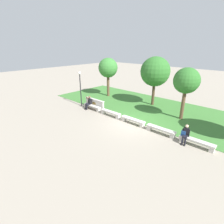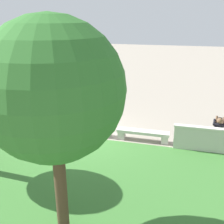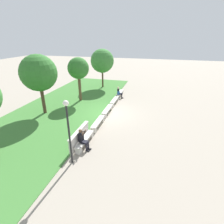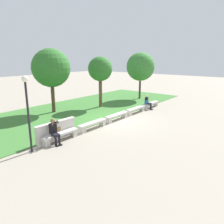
{
  "view_description": "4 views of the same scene",
  "coord_description": "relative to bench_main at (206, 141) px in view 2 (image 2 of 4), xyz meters",
  "views": [
    {
      "loc": [
        7.57,
        -10.67,
        6.04
      ],
      "look_at": [
        -1.58,
        -0.78,
        0.85
      ],
      "focal_mm": 28.0,
      "sensor_mm": 36.0,
      "label": 1
    },
    {
      "loc": [
        -3.79,
        9.96,
        4.91
      ],
      "look_at": [
        -1.09,
        -0.26,
        1.05
      ],
      "focal_mm": 42.0,
      "sensor_mm": 36.0,
      "label": 2
    },
    {
      "loc": [
        -13.45,
        -4.07,
        6.33
      ],
      "look_at": [
        -1.3,
        -0.77,
        0.77
      ],
      "focal_mm": 28.0,
      "sensor_mm": 36.0,
      "label": 3
    },
    {
      "loc": [
        -11.86,
        -8.95,
        4.38
      ],
      "look_at": [
        -1.29,
        -0.58,
        0.95
      ],
      "focal_mm": 35.0,
      "sensor_mm": 36.0,
      "label": 4
    }
  ],
  "objects": [
    {
      "name": "grass_strip",
      "position": [
        4.98,
        4.38,
        -0.29
      ],
      "size": [
        24.14,
        8.0,
        0.03
      ],
      "primitive_type": "cube",
      "color": "#3D7533",
      "rests_on": "ground"
    },
    {
      "name": "bench_far",
      "position": [
        7.47,
        0.0,
        0.0
      ],
      "size": [
        2.18,
        0.4,
        0.45
      ],
      "color": "beige",
      "rests_on": "ground"
    },
    {
      "name": "bench_mid",
      "position": [
        4.98,
        0.0,
        0.0
      ],
      "size": [
        2.18,
        0.4,
        0.45
      ],
      "color": "beige",
      "rests_on": "ground"
    },
    {
      "name": "tree_left_background",
      "position": [
        3.63,
        5.36,
        3.2
      ],
      "size": [
        2.96,
        2.96,
        5.01
      ],
      "color": "#4C3826",
      "rests_on": "ground"
    },
    {
      "name": "backrest_wall_with_plaque",
      "position": [
        0.0,
        0.34,
        0.21
      ],
      "size": [
        2.52,
        0.24,
        1.01
      ],
      "color": "beige",
      "rests_on": "ground"
    },
    {
      "name": "bench_main",
      "position": [
        0.0,
        0.0,
        0.0
      ],
      "size": [
        2.18,
        0.4,
        0.45
      ],
      "color": "beige",
      "rests_on": "ground"
    },
    {
      "name": "person_photographer",
      "position": [
        -0.43,
        -0.08,
        0.43
      ],
      "size": [
        0.52,
        0.76,
        1.32
      ],
      "color": "black",
      "rests_on": "ground"
    },
    {
      "name": "bench_near",
      "position": [
        2.49,
        0.0,
        0.0
      ],
      "size": [
        2.18,
        0.4,
        0.45
      ],
      "color": "beige",
      "rests_on": "ground"
    },
    {
      "name": "backpack",
      "position": [
        9.09,
        -0.03,
        0.32
      ],
      "size": [
        0.28,
        0.24,
        0.43
      ],
      "color": "#234C8C",
      "rests_on": "bench_end"
    },
    {
      "name": "person_distant",
      "position": [
        9.23,
        -0.06,
        0.37
      ],
      "size": [
        0.48,
        0.72,
        1.26
      ],
      "color": "black",
      "rests_on": "ground"
    },
    {
      "name": "ground_plane",
      "position": [
        4.98,
        0.0,
        -0.31
      ],
      "size": [
        80.0,
        80.0,
        0.0
      ],
      "primitive_type": "plane",
      "color": "gray"
    }
  ]
}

